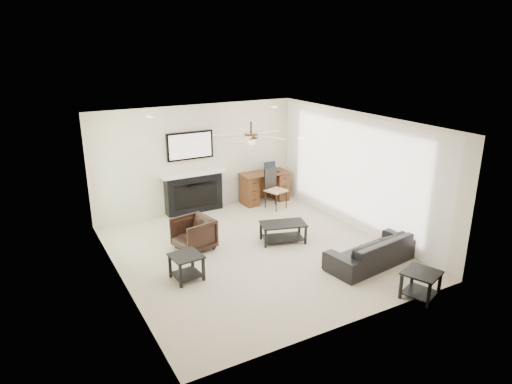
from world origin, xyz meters
TOP-DOWN VIEW (x-y plane):
  - room_shell at (0.19, 0.08)m, footprint 5.50×5.54m
  - sofa at (1.63, -1.49)m, footprint 1.91×0.94m
  - armchair at (-0.97, 0.66)m, footprint 0.82×0.80m
  - coffee_table at (0.73, 0.11)m, footprint 1.01×0.74m
  - end_table_near at (1.48, -2.74)m, footprint 0.67×0.67m
  - end_table_left at (-1.52, -0.39)m, footprint 0.54×0.54m
  - fireplace_unit at (-0.19, 2.58)m, footprint 1.52×0.34m
  - desk at (1.62, 2.39)m, footprint 1.22×0.56m
  - desk_chair at (1.62, 1.84)m, footprint 0.52×0.54m
  - laptop at (1.82, 2.37)m, footprint 0.33×0.24m

SIDE VIEW (x-z plane):
  - coffee_table at x=0.73m, z-range 0.00..0.40m
  - end_table_near at x=1.48m, z-range 0.00..0.45m
  - end_table_left at x=-1.52m, z-range 0.00..0.45m
  - sofa at x=1.63m, z-range 0.00..0.54m
  - armchair at x=-0.97m, z-range 0.00..0.64m
  - desk at x=1.62m, z-range 0.00..0.76m
  - desk_chair at x=1.62m, z-range 0.00..0.97m
  - laptop at x=1.82m, z-range 0.76..0.99m
  - fireplace_unit at x=-0.19m, z-range 0.00..1.91m
  - room_shell at x=0.19m, z-range 0.42..2.94m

